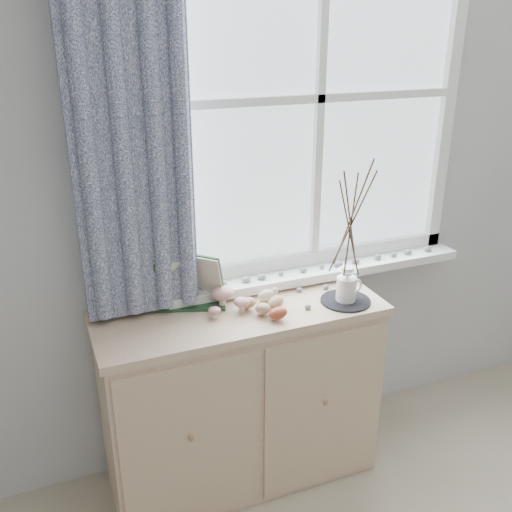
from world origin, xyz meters
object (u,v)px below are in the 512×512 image
(sideboard, at_px, (242,396))
(toadstool_cluster, at_px, (226,298))
(twig_pitcher, at_px, (351,219))
(botanical_book, at_px, (192,284))

(sideboard, distance_m, toadstool_cluster, 0.48)
(twig_pitcher, bearing_deg, botanical_book, 156.36)
(toadstool_cluster, height_order, twig_pitcher, twig_pitcher)
(toadstool_cluster, bearing_deg, botanical_book, 159.82)
(botanical_book, relative_size, twig_pitcher, 0.52)
(toadstool_cluster, bearing_deg, twig_pitcher, -14.25)
(sideboard, xyz_separation_m, toadstool_cluster, (-0.05, 0.03, 0.48))
(botanical_book, distance_m, twig_pitcher, 0.69)
(toadstool_cluster, relative_size, twig_pitcher, 0.28)
(sideboard, relative_size, botanical_book, 3.62)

